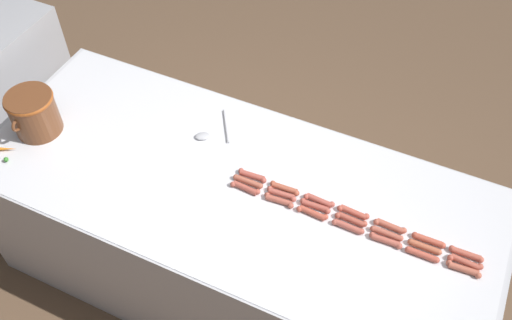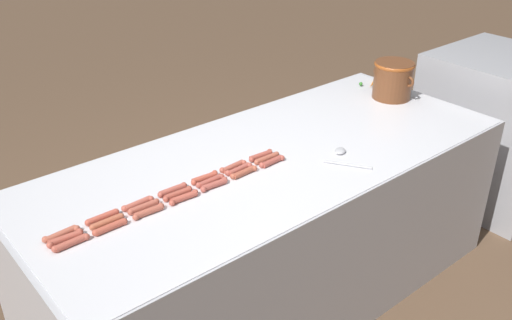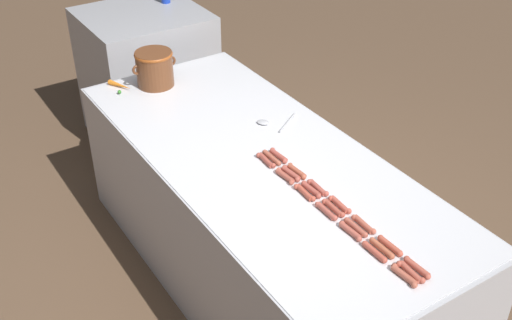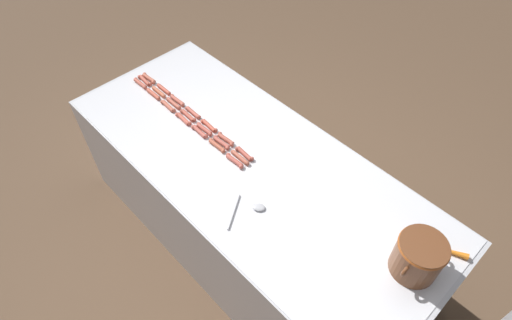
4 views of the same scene
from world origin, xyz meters
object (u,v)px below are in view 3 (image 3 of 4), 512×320
at_px(hot_dog_8, 382,248).
at_px(hot_dog_10, 333,208).
at_px(hot_dog_18, 318,188).
at_px(hot_dog_0, 404,276).
at_px(hot_dog_7, 411,272).
at_px(back_cabinet, 148,76).
at_px(hot_dog_4, 305,193).
at_px(hot_dog_17, 340,205).
at_px(serving_spoon, 271,122).
at_px(hot_dog_12, 291,173).
at_px(hot_dog_19, 297,171).
at_px(hot_dog_2, 350,231).
at_px(hot_dog_5, 285,176).
at_px(hot_dog_1, 374,252).
at_px(hot_dog_3, 326,211).
at_px(hot_dog_13, 272,158).
at_px(hot_dog_14, 417,268).
at_px(hot_dog_15, 390,246).
at_px(hot_dog_20, 279,156).
at_px(hot_dog_6, 266,160).
at_px(hot_dog_16, 364,224).
at_px(carrot, 120,86).
at_px(bean_pot, 154,67).
at_px(hot_dog_9, 356,227).

distance_m(hot_dog_8, hot_dog_10, 0.32).
bearing_deg(hot_dog_8, hot_dog_18, 85.48).
height_order(hot_dog_0, hot_dog_7, same).
xyz_separation_m(back_cabinet, hot_dog_4, (-0.20, -2.19, 0.36)).
relative_size(hot_dog_17, serving_spoon, 0.57).
bearing_deg(hot_dog_4, hot_dog_17, -63.85).
distance_m(back_cabinet, hot_dog_12, 2.07).
relative_size(hot_dog_8, hot_dog_19, 1.00).
distance_m(hot_dog_2, hot_dog_5, 0.48).
bearing_deg(hot_dog_12, hot_dog_1, -93.67).
height_order(hot_dog_3, hot_dog_13, same).
relative_size(hot_dog_14, hot_dog_15, 1.00).
bearing_deg(hot_dog_4, hot_dog_20, 76.56).
bearing_deg(hot_dog_6, hot_dog_16, -83.23).
height_order(hot_dog_15, hot_dog_16, same).
relative_size(hot_dog_10, hot_dog_15, 1.00).
xyz_separation_m(hot_dog_14, hot_dog_20, (0.00, 0.96, 0.00)).
height_order(hot_dog_13, hot_dog_15, same).
distance_m(hot_dog_15, carrot, 1.98).
bearing_deg(bean_pot, hot_dog_20, -81.26).
relative_size(hot_dog_6, hot_dog_10, 1.00).
height_order(hot_dog_0, hot_dog_14, same).
bearing_deg(hot_dog_13, hot_dog_17, -85.23).
height_order(hot_dog_0, hot_dog_15, same).
height_order(hot_dog_9, hot_dog_16, same).
bearing_deg(hot_dog_15, back_cabinet, 87.44).
distance_m(back_cabinet, hot_dog_6, 1.92).
bearing_deg(hot_dog_5, hot_dog_17, -76.22).
bearing_deg(hot_dog_7, hot_dog_9, 90.32).
height_order(hot_dog_17, hot_dog_20, same).
bearing_deg(hot_dog_20, carrot, 107.66).
bearing_deg(hot_dog_7, hot_dog_0, -179.06).
relative_size(back_cabinet, bean_pot, 3.44).
bearing_deg(hot_dog_3, hot_dog_8, -82.97).
relative_size(hot_dog_8, hot_dog_10, 1.00).
bearing_deg(hot_dog_13, hot_dog_5, -102.65).
distance_m(hot_dog_2, hot_dog_16, 0.08).
height_order(hot_dog_7, serving_spoon, hot_dog_7).
xyz_separation_m(hot_dog_6, hot_dog_15, (0.08, -0.80, 0.00)).
height_order(hot_dog_8, hot_dog_19, same).
height_order(hot_dog_18, hot_dog_19, same).
relative_size(back_cabinet, hot_dog_5, 6.88).
xyz_separation_m(hot_dog_6, hot_dog_12, (0.04, -0.16, 0.00)).
xyz_separation_m(hot_dog_2, hot_dog_5, (0.00, 0.48, 0.00)).
height_order(hot_dog_9, carrot, carrot).
distance_m(hot_dog_13, hot_dog_18, 0.33).
distance_m(hot_dog_5, hot_dog_8, 0.63).
xyz_separation_m(hot_dog_9, hot_dog_17, (0.04, 0.16, 0.00)).
relative_size(hot_dog_4, hot_dog_7, 1.00).
relative_size(hot_dog_10, carrot, 0.83).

